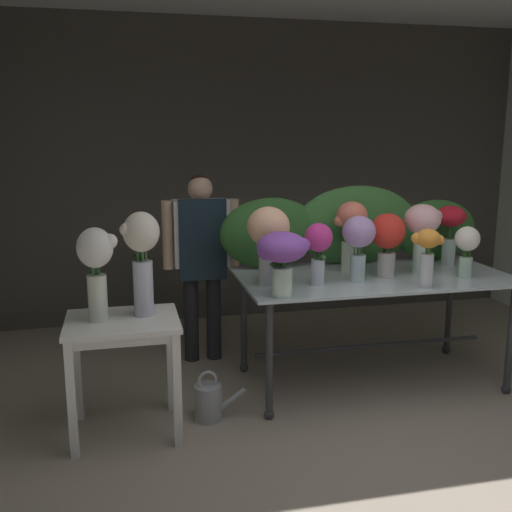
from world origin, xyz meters
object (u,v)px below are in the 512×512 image
vase_crimson_ranunculus (451,226)px  vase_blush_stock (422,228)px  vase_sunset_anemones (427,252)px  vase_white_roses_tall (97,264)px  florist (201,248)px  vase_coral_peonies (351,230)px  side_table_white (123,336)px  watering_can (209,401)px  vase_scarlet_lilies (387,238)px  display_table_glass (373,290)px  vase_magenta_dahlias (318,246)px  vase_peach_hydrangea (268,235)px  vase_violet_carnations (282,254)px  vase_ivory_freesia (467,246)px  vase_cream_lisianthus_tall (142,254)px  vase_lilac_tulips (359,239)px

vase_crimson_ranunculus → vase_blush_stock: bearing=-151.5°
vase_sunset_anemones → vase_white_roses_tall: bearing=179.0°
florist → vase_blush_stock: florist is taller
vase_coral_peonies → side_table_white: bearing=-163.1°
vase_blush_stock → watering_can: (-1.64, -0.30, -1.06)m
vase_crimson_ranunculus → watering_can: vase_crimson_ranunculus is taller
vase_crimson_ranunculus → vase_blush_stock: (-0.34, -0.19, 0.03)m
side_table_white → vase_sunset_anemones: size_ratio=1.86×
vase_coral_peonies → vase_scarlet_lilies: (0.20, -0.20, -0.03)m
vase_coral_peonies → vase_blush_stock: size_ratio=1.03×
watering_can → vase_sunset_anemones: bearing=-3.2°
vase_crimson_ranunculus → vase_blush_stock: vase_blush_stock is taller
display_table_glass → watering_can: 1.46m
vase_coral_peonies → vase_sunset_anemones: (0.33, -0.55, -0.07)m
vase_sunset_anemones → vase_magenta_dahlias: 0.73m
vase_peach_hydrangea → vase_blush_stock: bearing=3.3°
vase_violet_carnations → watering_can: bearing=169.9°
vase_blush_stock → vase_coral_peonies: bearing=161.0°
side_table_white → vase_crimson_ranunculus: bearing=11.9°
display_table_glass → vase_blush_stock: (0.36, -0.03, 0.46)m
florist → watering_can: florist is taller
vase_scarlet_lilies → vase_violet_carnations: bearing=-158.3°
vase_scarlet_lilies → vase_blush_stock: size_ratio=0.90×
vase_ivory_freesia → vase_blush_stock: 0.33m
vase_coral_peonies → vase_scarlet_lilies: size_ratio=1.14×
vase_peach_hydrangea → vase_crimson_ranunculus: bearing=9.5°
side_table_white → vase_white_roses_tall: size_ratio=1.30×
vase_coral_peonies → vase_cream_lisianthus_tall: vase_cream_lisianthus_tall is taller
vase_peach_hydrangea → watering_can: vase_peach_hydrangea is taller
vase_ivory_freesia → watering_can: 2.13m
vase_crimson_ranunculus → vase_white_roses_tall: vase_white_roses_tall is taller
vase_peach_hydrangea → vase_white_roses_tall: 1.16m
display_table_glass → florist: (-1.18, 0.74, 0.23)m
vase_coral_peonies → vase_magenta_dahlias: (-0.37, -0.32, -0.04)m
vase_crimson_ranunculus → vase_sunset_anemones: size_ratio=1.18×
vase_lilac_tulips → side_table_white: bearing=-172.2°
vase_ivory_freesia → vase_white_roses_tall: (-2.57, -0.16, 0.03)m
display_table_glass → vase_violet_carnations: size_ratio=4.75×
vase_ivory_freesia → vase_blush_stock: size_ratio=0.72×
display_table_glass → vase_sunset_anemones: vase_sunset_anemones is taller
vase_sunset_anemones → watering_can: size_ratio=1.14×
display_table_glass → vase_ivory_freesia: bearing=-19.2°
display_table_glass → vase_coral_peonies: size_ratio=3.74×
florist → vase_peach_hydrangea: size_ratio=2.86×
florist → vase_sunset_anemones: 1.80m
florist → vase_peach_hydrangea: bearing=-67.6°
side_table_white → watering_can: side_table_white is taller
vase_ivory_freesia → vase_coral_peonies: bearing=154.9°
vase_scarlet_lilies → vase_blush_stock: 0.30m
vase_sunset_anemones → vase_cream_lisianthus_tall: 1.88m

